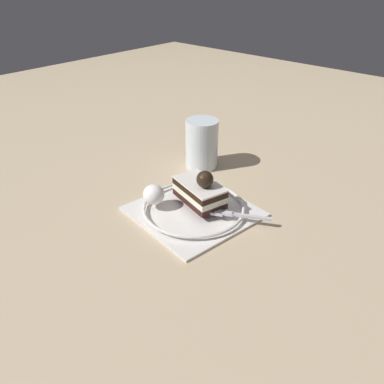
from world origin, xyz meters
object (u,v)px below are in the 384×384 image
dessert_plate (192,210)px  drink_glass_near (202,147)px  fork (237,215)px  whipped_cream_dollop (154,194)px  cake_slice (200,191)px

dessert_plate → drink_glass_near: size_ratio=2.06×
dessert_plate → fork: size_ratio=2.16×
whipped_cream_dollop → drink_glass_near: size_ratio=0.36×
drink_glass_near → cake_slice: bearing=-140.1°
fork → drink_glass_near: size_ratio=0.95×
cake_slice → drink_glass_near: bearing=39.9°
dessert_plate → cake_slice: 0.04m
whipped_cream_dollop → drink_glass_near: bearing=15.5°
cake_slice → fork: (0.01, -0.08, -0.02)m
drink_glass_near → fork: bearing=-123.5°
whipped_cream_dollop → drink_glass_near: (0.19, 0.05, 0.01)m
cake_slice → drink_glass_near: drink_glass_near is taller
dessert_plate → whipped_cream_dollop: whipped_cream_dollop is taller
dessert_plate → whipped_cream_dollop: 0.07m
fork → whipped_cream_dollop: bearing=116.2°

